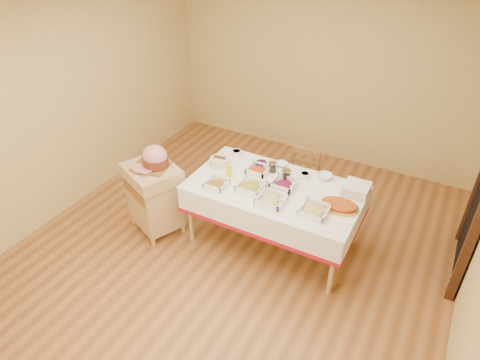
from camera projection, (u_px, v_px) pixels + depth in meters
name	position (u px, v px, depth m)	size (l,w,h in m)	color
room_shell	(236.00, 148.00, 4.11)	(5.00, 5.00, 5.00)	#9A5F2F
dining_table	(274.00, 199.00, 4.60)	(1.82, 1.02, 0.76)	tan
butcher_cart	(154.00, 195.00, 4.87)	(0.75, 0.70, 0.84)	tan
dining_chair	(300.00, 183.00, 5.15)	(0.38, 0.36, 0.85)	brown
ham_on_board	(154.00, 158.00, 4.61)	(0.40, 0.38, 0.26)	brown
serving_dish_a	(216.00, 184.00, 4.50)	(0.22, 0.22, 0.10)	white
serving_dish_b	(251.00, 187.00, 4.45)	(0.26, 0.26, 0.11)	white
serving_dish_c	(271.00, 200.00, 4.26)	(0.27, 0.27, 0.11)	white
serving_dish_d	(314.00, 210.00, 4.12)	(0.27, 0.27, 0.10)	white
serving_dish_e	(258.00, 170.00, 4.72)	(0.24, 0.22, 0.11)	white
serving_dish_f	(284.00, 184.00, 4.48)	(0.25, 0.24, 0.12)	white
small_bowl_left	(237.00, 152.00, 5.05)	(0.12, 0.12, 0.05)	white
small_bowl_mid	(261.00, 164.00, 4.83)	(0.13, 0.13, 0.06)	navy
small_bowl_right	(305.00, 175.00, 4.65)	(0.11, 0.11, 0.05)	white
bowl_white_imported	(281.00, 164.00, 4.86)	(0.14, 0.14, 0.03)	white
bowl_small_imported	(325.00, 176.00, 4.63)	(0.16, 0.16, 0.05)	white
preserve_jar_left	(272.00, 167.00, 4.73)	(0.09, 0.09, 0.11)	silver
preserve_jar_right	(286.00, 176.00, 4.58)	(0.10, 0.10, 0.13)	silver
mustard_bottle	(229.00, 170.00, 4.63)	(0.06, 0.06, 0.19)	yellow
bread_basket	(220.00, 161.00, 4.86)	(0.23, 0.23, 0.10)	beige
plate_stack	(356.00, 189.00, 4.38)	(0.26, 0.26, 0.11)	white
brass_platter	(340.00, 206.00, 4.20)	(0.37, 0.27, 0.05)	gold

